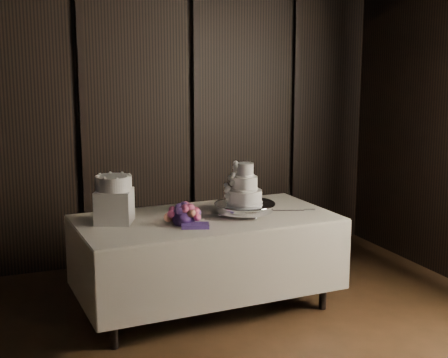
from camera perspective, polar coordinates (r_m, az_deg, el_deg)
room at (r=2.54m, az=-0.64°, el=0.32°), size 6.08×7.08×3.08m
display_table at (r=4.95m, az=-1.63°, el=-7.33°), size 2.04×1.13×0.76m
cake_stand at (r=4.93m, az=1.90°, el=-2.74°), size 0.59×0.59×0.09m
wedding_cake at (r=4.87m, az=1.72°, el=-0.83°), size 0.30×0.27×0.32m
bouquet at (r=4.63m, az=-3.71°, el=-3.31°), size 0.43×0.49×0.20m
box_pedestal at (r=4.73m, az=-9.99°, el=-2.48°), size 0.34×0.34×0.25m
small_cake at (r=4.69m, az=-10.06°, el=-0.36°), size 0.32×0.32×0.11m
cake_knife at (r=5.06m, az=5.75°, el=-2.89°), size 0.35×0.15×0.01m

